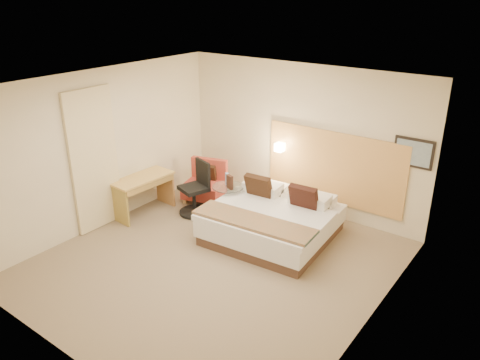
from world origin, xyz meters
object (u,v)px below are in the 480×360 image
Objects in this scene: side_table at (228,200)px; lounge_chair at (206,184)px; desk at (143,185)px; bed at (273,220)px; desk_chair at (196,193)px.

lounge_chair is at bearing 155.73° from side_table.
side_table is at bearing 29.01° from desk.
lounge_chair is (-1.88, 0.49, 0.00)m from bed.
lounge_chair reaches higher than side_table.
bed is 2.07× the size of desk_chair.
side_table is 1.58m from desk.
bed is 2.48m from desk.
side_table is at bearing -24.27° from lounge_chair.
lounge_chair is at bearing 165.42° from bed.
desk_chair reaches higher than lounge_chair.
desk is at bearing -113.67° from lounge_chair.
desk is 1.18× the size of desk_chair.
desk reaches higher than side_table.
desk is at bearing -164.54° from bed.
desk_chair is (0.77, 0.57, -0.15)m from desk.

